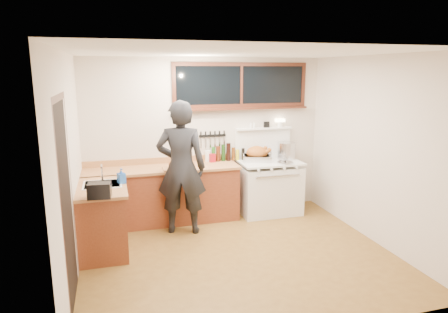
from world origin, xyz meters
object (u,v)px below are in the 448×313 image
object	(u,v)px
cutting_board	(176,166)
roast_turkey	(257,155)
vintage_stove	(269,186)
man	(181,168)

from	to	relation	value
cutting_board	roast_turkey	size ratio (longest dim) A/B	0.74
roast_turkey	vintage_stove	bearing A→B (deg)	-18.67
vintage_stove	man	bearing A→B (deg)	-164.24
vintage_stove	man	xyz separation A→B (m)	(-1.57, -0.44, 0.53)
man	roast_turkey	size ratio (longest dim) A/B	3.70
vintage_stove	roast_turkey	distance (m)	0.57
vintage_stove	man	size ratio (longest dim) A/B	0.79
vintage_stove	roast_turkey	size ratio (longest dim) A/B	2.92
man	roast_turkey	bearing A→B (deg)	20.29
man	vintage_stove	bearing A→B (deg)	15.76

